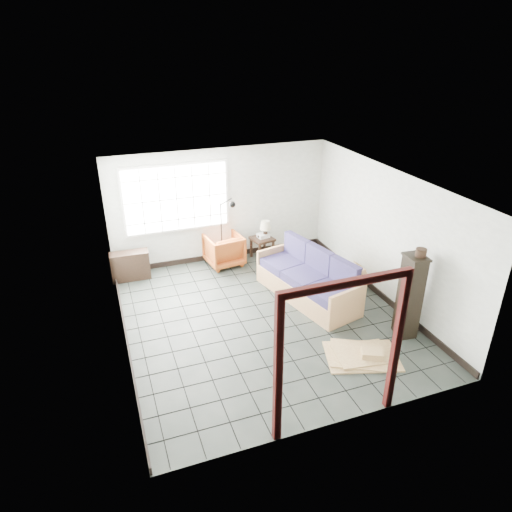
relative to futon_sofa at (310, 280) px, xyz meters
name	(u,v)px	position (x,y,z in m)	size (l,w,h in m)	color
ground	(264,317)	(-1.13, -0.40, -0.37)	(5.50, 5.50, 0.00)	black
room_shell	(264,234)	(-1.13, -0.37, 1.31)	(5.02, 5.52, 2.61)	#AFB3AC
window_panel	(176,198)	(-2.13, 2.30, 1.23)	(2.32, 0.08, 1.52)	silver
doorway_trim	(342,337)	(-1.13, -3.10, 1.01)	(1.80, 0.08, 2.20)	#350D0C
futon_sofa	(310,280)	(0.00, 0.00, 0.00)	(1.39, 2.44, 1.02)	#9B6746
armchair	(224,248)	(-1.20, 2.00, 0.03)	(0.77, 0.72, 0.79)	maroon
side_table	(262,241)	(-0.26, 2.00, 0.06)	(0.56, 0.56, 0.52)	black
table_lamp	(265,226)	(-0.18, 2.00, 0.43)	(0.33, 0.33, 0.41)	black
projector	(263,236)	(-0.23, 2.02, 0.19)	(0.29, 0.24, 0.09)	silver
floor_lamp	(227,232)	(-1.16, 1.80, 0.51)	(0.44, 0.29, 1.64)	black
console_shelf	(130,266)	(-3.28, 2.00, -0.06)	(0.81, 0.33, 0.63)	black
tall_shelf	(410,296)	(1.02, -1.72, 0.40)	(0.35, 0.44, 1.52)	black
pot	(421,253)	(1.07, -1.75, 1.22)	(0.22, 0.22, 0.13)	black
open_box	(345,279)	(0.88, 0.13, -0.19)	(0.92, 0.57, 0.48)	#8A5F43
cardboard_pile	(363,355)	(-0.02, -2.05, -0.32)	(1.36, 1.15, 0.17)	#8A5F43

